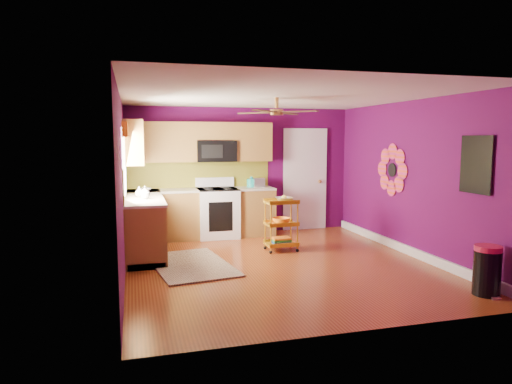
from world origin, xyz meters
name	(u,v)px	position (x,y,z in m)	size (l,w,h in m)	color
ground	(280,264)	(0.00, 0.00, 0.00)	(5.00, 5.00, 0.00)	maroon
room_envelope	(282,156)	(0.03, 0.00, 1.63)	(4.54, 5.04, 2.52)	#500947
lower_cabinets	(178,220)	(-1.35, 1.82, 0.43)	(2.81, 2.31, 0.94)	brown
electric_range	(218,212)	(-0.55, 2.17, 0.48)	(0.76, 0.66, 1.13)	white
upper_cabinetry	(180,144)	(-1.24, 2.17, 1.80)	(2.80, 2.30, 1.26)	brown
left_window	(124,148)	(-2.22, 1.05, 1.74)	(0.08, 1.35, 1.08)	white
panel_door	(305,180)	(1.35, 2.47, 1.02)	(0.95, 0.11, 2.15)	white
right_wall_art	(426,168)	(2.23, -0.34, 1.44)	(0.04, 2.74, 1.04)	black
ceiling_fan	(277,112)	(0.00, 0.20, 2.29)	(1.01, 1.01, 0.26)	#BF8C3F
shag_rug	(191,265)	(-1.31, 0.30, 0.01)	(1.06, 1.73, 0.02)	black
rolling_cart	(282,222)	(0.29, 0.81, 0.49)	(0.53, 0.38, 0.95)	gold
trash_can	(487,270)	(1.99, -1.95, 0.30)	(0.37, 0.38, 0.61)	black
teal_kettle	(251,183)	(0.15, 2.27, 1.02)	(0.18, 0.18, 0.21)	#128E86
toaster	(259,183)	(0.29, 2.23, 1.03)	(0.22, 0.15, 0.18)	beige
soap_bottle_a	(145,192)	(-1.93, 1.20, 1.03)	(0.08, 0.08, 0.18)	#EA3F72
soap_bottle_b	(139,192)	(-2.01, 1.25, 1.03)	(0.13, 0.13, 0.17)	white
counter_dish	(145,190)	(-1.91, 2.02, 0.97)	(0.25, 0.25, 0.06)	white
counter_cup	(145,196)	(-1.92, 0.97, 0.99)	(0.14, 0.14, 0.11)	white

